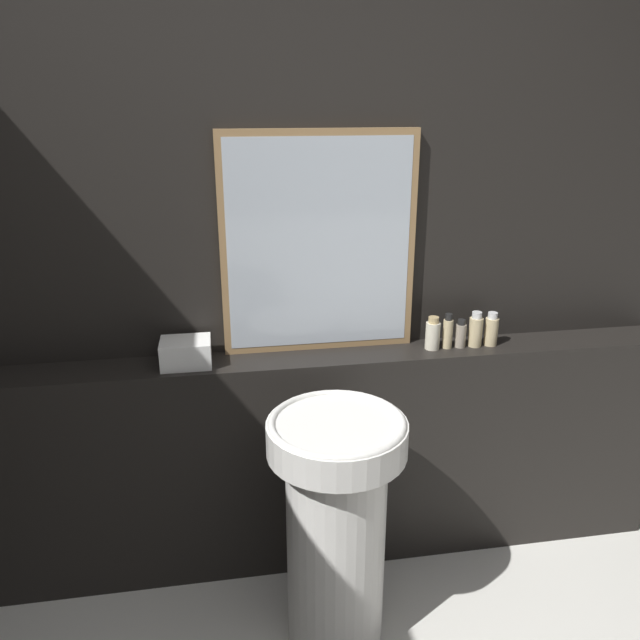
# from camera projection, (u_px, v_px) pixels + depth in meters

# --- Properties ---
(wall_back) EXTENTS (8.00, 0.06, 2.50)m
(wall_back) POSITION_uv_depth(u_px,v_px,m) (303.00, 260.00, 2.35)
(wall_back) COLOR black
(wall_back) RESTS_ON ground_plane
(vanity_counter) EXTENTS (2.94, 0.20, 0.91)m
(vanity_counter) POSITION_uv_depth(u_px,v_px,m) (310.00, 461.00, 2.50)
(vanity_counter) COLOR black
(vanity_counter) RESTS_ON ground_plane
(pedestal_sink) EXTENTS (0.45, 0.45, 0.87)m
(pedestal_sink) POSITION_uv_depth(u_px,v_px,m) (336.00, 522.00, 2.10)
(pedestal_sink) COLOR white
(pedestal_sink) RESTS_ON ground_plane
(mirror) EXTENTS (0.73, 0.03, 0.82)m
(mirror) POSITION_uv_depth(u_px,v_px,m) (319.00, 245.00, 2.29)
(mirror) COLOR #937047
(mirror) RESTS_ON vanity_counter
(towel_stack) EXTENTS (0.18, 0.14, 0.10)m
(towel_stack) POSITION_uv_depth(u_px,v_px,m) (186.00, 353.00, 2.26)
(towel_stack) COLOR white
(towel_stack) RESTS_ON vanity_counter
(shampoo_bottle) EXTENTS (0.06, 0.06, 0.13)m
(shampoo_bottle) POSITION_uv_depth(u_px,v_px,m) (433.00, 334.00, 2.40)
(shampoo_bottle) COLOR beige
(shampoo_bottle) RESTS_ON vanity_counter
(conditioner_bottle) EXTENTS (0.04, 0.04, 0.14)m
(conditioner_bottle) POSITION_uv_depth(u_px,v_px,m) (448.00, 332.00, 2.41)
(conditioner_bottle) COLOR #C6B284
(conditioner_bottle) RESTS_ON vanity_counter
(lotion_bottle) EXTENTS (0.04, 0.04, 0.11)m
(lotion_bottle) POSITION_uv_depth(u_px,v_px,m) (461.00, 334.00, 2.42)
(lotion_bottle) COLOR gray
(lotion_bottle) RESTS_ON vanity_counter
(body_wash_bottle) EXTENTS (0.05, 0.05, 0.14)m
(body_wash_bottle) POSITION_uv_depth(u_px,v_px,m) (476.00, 330.00, 2.43)
(body_wash_bottle) COLOR #C6B284
(body_wash_bottle) RESTS_ON vanity_counter
(hand_soap_bottle) EXTENTS (0.05, 0.05, 0.13)m
(hand_soap_bottle) POSITION_uv_depth(u_px,v_px,m) (491.00, 330.00, 2.44)
(hand_soap_bottle) COLOR #C6B284
(hand_soap_bottle) RESTS_ON vanity_counter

